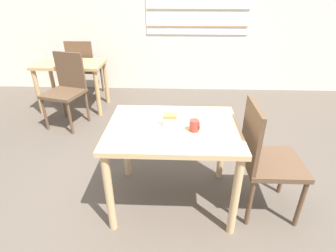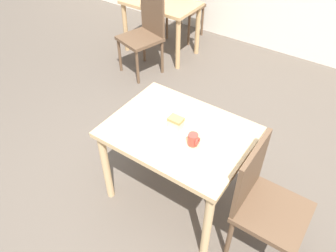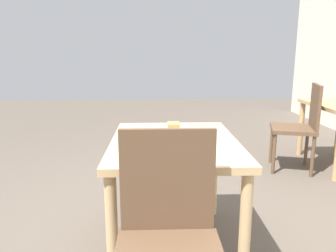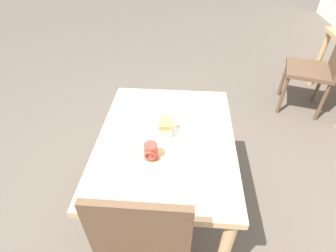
% 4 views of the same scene
% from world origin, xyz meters
% --- Properties ---
extents(ground_plane, '(14.00, 14.00, 0.00)m').
position_xyz_m(ground_plane, '(0.00, 0.00, 0.00)').
color(ground_plane, brown).
extents(dining_table_near, '(1.01, 0.76, 0.73)m').
position_xyz_m(dining_table_near, '(0.06, 0.15, 0.62)').
color(dining_table_near, tan).
rests_on(dining_table_near, ground_plane).
extents(chair_far_corner, '(0.54, 0.54, 0.94)m').
position_xyz_m(chair_far_corner, '(-1.36, 1.58, 0.51)').
color(chair_far_corner, brown).
rests_on(chair_far_corner, ground_plane).
extents(plate, '(0.20, 0.20, 0.01)m').
position_xyz_m(plate, '(0.04, 0.14, 0.74)').
color(plate, white).
rests_on(plate, dining_table_near).
extents(cake_slice, '(0.10, 0.07, 0.09)m').
position_xyz_m(cake_slice, '(0.04, 0.15, 0.79)').
color(cake_slice, beige).
rests_on(cake_slice, plate).
extents(coffee_mug, '(0.08, 0.07, 0.09)m').
position_xyz_m(coffee_mug, '(0.22, 0.09, 0.78)').
color(coffee_mug, '#9E382D').
rests_on(coffee_mug, dining_table_near).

